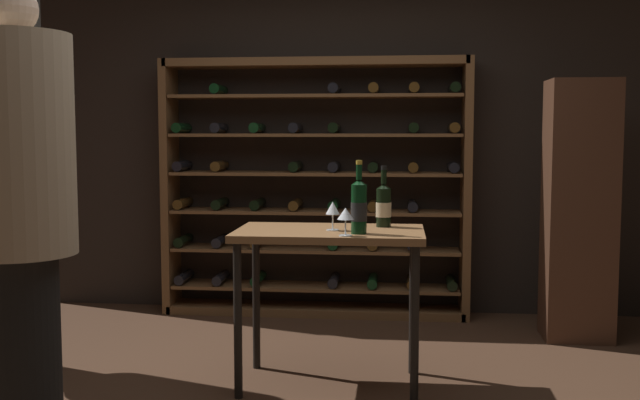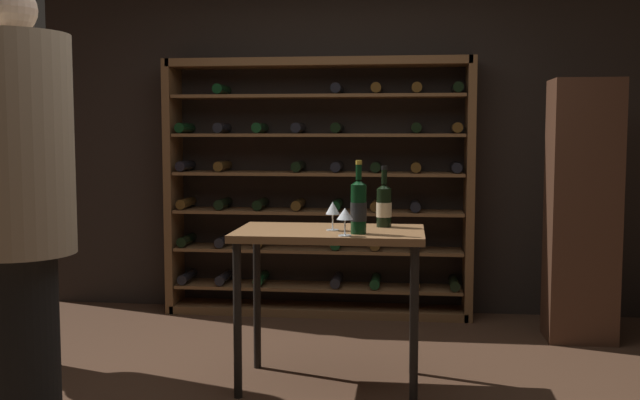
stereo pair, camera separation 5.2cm
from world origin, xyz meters
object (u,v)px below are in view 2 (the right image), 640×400
Objects in this scene: tasting_table at (330,250)px; display_cabinet at (582,211)px; wine_bottle_green_slim at (384,205)px; wine_glass_stemmed_center at (345,215)px; person_guest_plum_blouse at (17,198)px; wine_rack at (318,190)px; wine_bottle_gold_foil at (359,207)px; wine_glass_stemmed_left at (333,209)px; person_bystander_dark_jacket at (6,177)px.

tasting_table is 1.93m from display_cabinet.
wine_bottle_green_slim is 2.35× the size of wine_glass_stemmed_center.
person_guest_plum_blouse reaches higher than wine_bottle_green_slim.
wine_rack is 6.07× the size of wine_bottle_gold_foil.
wine_glass_stemmed_left is at bearing -145.53° from wine_bottle_green_slim.
display_cabinet is at bearing 36.23° from wine_glass_stemmed_left.
wine_glass_stemmed_center is at bearing -137.45° from display_cabinet.
tasting_table is 0.58× the size of display_cabinet.
person_guest_plum_blouse is (-0.99, -2.57, 0.15)m from wine_rack.
wine_rack is 2.29× the size of tasting_table.
person_bystander_dark_jacket is 5.38× the size of wine_bottle_gold_foil.
wine_bottle_green_slim reaches higher than wine_glass_stemmed_left.
wine_bottle_green_slim is (2.17, 0.09, -0.15)m from person_bystander_dark_jacket.
wine_bottle_green_slim is at bearing 67.69° from wine_bottle_gold_foil.
tasting_table is at bearing 169.75° from person_guest_plum_blouse.
wine_glass_stemmed_center is (-0.06, -0.10, -0.03)m from wine_bottle_gold_foil.
person_bystander_dark_jacket is at bearing -136.57° from wine_rack.
person_bystander_dark_jacket is (-0.64, 1.04, 0.03)m from person_guest_plum_blouse.
tasting_table is 6.53× the size of wine_glass_stemmed_left.
person_guest_plum_blouse is (-1.25, -0.97, 0.36)m from tasting_table.
wine_bottle_green_slim is at bearing 102.63° from person_bystander_dark_jacket.
wine_bottle_green_slim is at bearing 64.89° from wine_glass_stemmed_center.
tasting_table is 6.99× the size of wine_glass_stemmed_center.
display_cabinet reaches higher than tasting_table.
wine_rack reaches higher than wine_bottle_green_slim.
person_bystander_dark_jacket is 3.62m from display_cabinet.
person_guest_plum_blouse is 1.54m from wine_glass_stemmed_center.
person_guest_plum_blouse is at bearing -143.72° from wine_bottle_green_slim.
wine_bottle_gold_foil is at bearing 57.03° from wine_glass_stemmed_center.
wine_bottle_green_slim is 0.33m from wine_glass_stemmed_left.
wine_rack is 6.81× the size of wine_bottle_green_slim.
wine_bottle_gold_foil is (0.43, -1.74, 0.05)m from wine_rack.
display_cabinet reaches higher than wine_bottle_gold_foil.
wine_glass_stemmed_left is (0.28, -1.63, 0.02)m from wine_rack.
wine_rack is 1.64m from tasting_table.
tasting_table is (0.26, -1.60, -0.20)m from wine_rack.
display_cabinet is 5.10× the size of wine_bottle_green_slim.
wine_rack is at bearing 164.89° from display_cabinet.
wine_glass_stemmed_left is at bearing -80.25° from wine_rack.
person_guest_plum_blouse is at bearing -151.52° from wine_glass_stemmed_center.
display_cabinet is at bearing 168.33° from person_guest_plum_blouse.
person_bystander_dark_jacket is at bearing 174.25° from wine_bottle_gold_foil.
person_guest_plum_blouse reaches higher than wine_bottle_gold_foil.
wine_bottle_gold_foil is 0.32m from wine_bottle_green_slim.
person_guest_plum_blouse is 5.91× the size of wine_bottle_green_slim.
person_bystander_dark_jacket is (-1.62, -1.54, 0.18)m from wine_rack.
person_bystander_dark_jacket is at bearing 178.00° from tasting_table.
wine_rack is 2.24m from person_bystander_dark_jacket.
wine_glass_stemmed_center is (-0.18, -0.39, -0.01)m from wine_bottle_green_slim.
wine_glass_stemmed_center is at bearing -115.11° from wine_bottle_green_slim.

